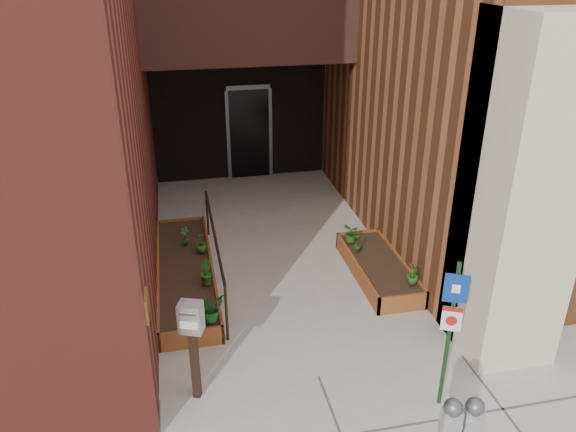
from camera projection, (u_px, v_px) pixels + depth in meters
ground at (319, 377)px, 7.17m from camera, size 80.00×80.00×0.00m
planter_left at (186, 274)px, 9.21m from camera, size 0.90×3.60×0.30m
planter_right at (378, 269)px, 9.36m from camera, size 0.80×2.20×0.30m
handrail at (214, 239)px, 9.00m from camera, size 0.04×3.34×0.90m
parking_meter at (460, 432)px, 4.77m from camera, size 0.36×0.19×1.58m
sign_post at (451, 321)px, 6.24m from camera, size 0.25×0.12×1.94m
payment_dropbox at (192, 331)px, 6.45m from camera, size 0.32×0.28×1.35m
shrub_left_a at (211, 308)px, 7.70m from camera, size 0.50×0.50×0.39m
shrub_left_b at (206, 272)px, 8.56m from camera, size 0.25×0.25×0.39m
shrub_left_c at (201, 242)px, 9.48m from camera, size 0.25×0.25×0.34m
shrub_left_d at (185, 236)px, 9.72m from camera, size 0.24×0.24×0.32m
shrub_right_a at (413, 274)px, 8.56m from camera, size 0.23×0.23×0.33m
shrub_right_b at (358, 242)px, 9.48m from camera, size 0.23×0.23×0.34m
shrub_right_c at (352, 233)px, 9.79m from camera, size 0.31×0.31×0.34m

